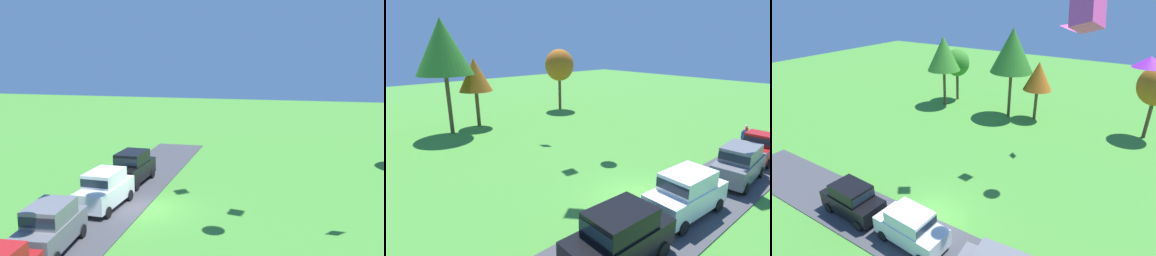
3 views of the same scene
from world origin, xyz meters
The scene contains 11 objects.
ground_plane centered at (0.00, 0.00, 0.00)m, with size 120.00×120.00×0.00m, color #478E33.
pavement_strip centered at (0.00, -2.34, 0.03)m, with size 36.00×4.40×0.06m, color #424247.
car_suv_far_end centered at (-4.64, -2.65, 1.30)m, with size 4.67×2.20×2.28m.
car_suv_mid_row centered at (0.45, -2.56, 1.30)m, with size 4.69×2.25×2.28m.
car_suv_near_entrance centered at (6.40, -2.76, 1.30)m, with size 4.73×2.33×2.28m.
car_pickup_by_flagpole centered at (11.39, -2.41, 1.11)m, with size 5.07×2.21×2.14m.
person_beside_suv centered at (14.17, -0.29, 0.88)m, with size 0.36×0.24×1.71m.
person_watching_sky centered at (13.02, -0.53, 0.88)m, with size 0.36×0.24×1.71m.
tree_right_of_center centered at (-3.17, 19.59, 7.99)m, with size 4.98×4.98×10.51m.
tree_left_of_center centered at (-0.13, 20.43, 5.23)m, with size 3.28×3.28×6.92m.
tree_lone_near centered at (11.47, 21.55, 5.60)m, with size 3.61×3.61×7.62m.
Camera 2 is at (-12.37, -8.98, 8.35)m, focal length 28.00 mm.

